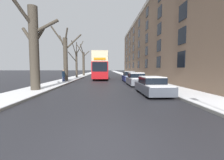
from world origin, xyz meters
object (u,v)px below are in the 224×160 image
at_px(bare_tree_left_0, 34,46).
at_px(pedestrian_left_sidewalk, 63,76).
at_px(bare_tree_left_1, 65,56).
at_px(parked_car_0, 152,86).
at_px(oncoming_van, 98,71).
at_px(double_decker_bus, 101,65).
at_px(bare_tree_left_3, 83,62).
at_px(bare_tree_left_2, 76,62).
at_px(parked_car_2, 129,77).
at_px(parked_car_1, 136,79).

height_order(bare_tree_left_0, pedestrian_left_sidewalk, bare_tree_left_0).
xyz_separation_m(bare_tree_left_1, parked_car_0, (9.11, -10.68, -3.01)).
bearing_deg(bare_tree_left_1, bare_tree_left_0, -91.15).
distance_m(parked_car_0, oncoming_van, 31.56).
bearing_deg(bare_tree_left_1, double_decker_bus, 50.24).
height_order(bare_tree_left_1, oncoming_van, bare_tree_left_1).
xyz_separation_m(bare_tree_left_3, parked_car_0, (9.14, -28.24, -2.92)).
bearing_deg(bare_tree_left_2, parked_car_0, -64.16).
xyz_separation_m(bare_tree_left_3, double_decker_bus, (4.84, -11.78, -0.93)).
height_order(bare_tree_left_2, parked_car_2, bare_tree_left_2).
distance_m(double_decker_bus, parked_car_2, 7.28).
distance_m(bare_tree_left_3, parked_car_1, 24.35).
xyz_separation_m(parked_car_0, oncoming_van, (-5.54, 31.06, 0.59)).
relative_size(bare_tree_left_3, double_decker_bus, 0.79).
distance_m(bare_tree_left_2, double_decker_bus, 5.54).
height_order(bare_tree_left_1, double_decker_bus, bare_tree_left_1).
xyz_separation_m(bare_tree_left_0, parked_car_0, (9.29, -1.74, -3.16)).
xyz_separation_m(bare_tree_left_1, double_decker_bus, (4.81, 5.78, -1.02)).
distance_m(bare_tree_left_2, bare_tree_left_3, 9.26).
bearing_deg(double_decker_bus, parked_car_0, -75.34).
relative_size(bare_tree_left_3, oncoming_van, 1.68).
bearing_deg(parked_car_1, bare_tree_left_1, 152.09).
relative_size(parked_car_2, oncoming_van, 0.83).
bearing_deg(bare_tree_left_0, parked_car_2, 44.61).
xyz_separation_m(bare_tree_left_3, oncoming_van, (3.61, 2.82, -2.33)).
height_order(bare_tree_left_1, bare_tree_left_2, bare_tree_left_1).
relative_size(bare_tree_left_2, parked_car_2, 1.84).
xyz_separation_m(double_decker_bus, parked_car_0, (4.31, -16.46, -1.99)).
xyz_separation_m(bare_tree_left_2, bare_tree_left_3, (0.05, 9.25, 0.29)).
height_order(bare_tree_left_3, parked_car_0, bare_tree_left_3).
bearing_deg(bare_tree_left_2, parked_car_1, -55.00).
height_order(parked_car_2, oncoming_van, oncoming_van).
distance_m(bare_tree_left_2, parked_car_0, 21.26).
bearing_deg(pedestrian_left_sidewalk, parked_car_1, 140.92).
relative_size(oncoming_van, pedestrian_left_sidewalk, 2.73).
bearing_deg(bare_tree_left_3, bare_tree_left_0, -90.32).
bearing_deg(parked_car_1, double_decker_bus, 112.09).
bearing_deg(oncoming_van, bare_tree_left_3, -141.94).
relative_size(bare_tree_left_3, parked_car_0, 1.87).
xyz_separation_m(bare_tree_left_3, parked_car_2, (9.14, -17.33, -2.85)).
distance_m(bare_tree_left_0, pedestrian_left_sidewalk, 8.31).
bearing_deg(parked_car_0, parked_car_1, 90.00).
distance_m(parked_car_1, oncoming_van, 25.81).
height_order(bare_tree_left_0, parked_car_0, bare_tree_left_0).
distance_m(bare_tree_left_2, parked_car_1, 16.23).
distance_m(bare_tree_left_1, parked_car_0, 14.36).
relative_size(parked_car_1, oncoming_van, 0.88).
distance_m(double_decker_bus, oncoming_van, 14.72).
bearing_deg(parked_car_2, oncoming_van, 105.37).
bearing_deg(bare_tree_left_0, parked_car_1, 23.88).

